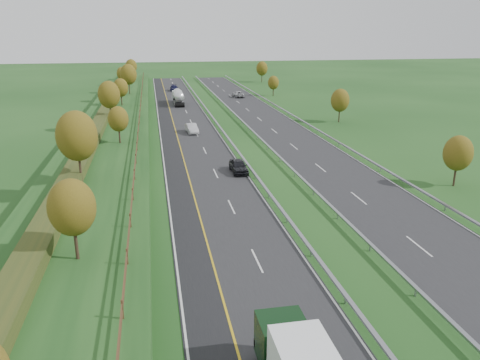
% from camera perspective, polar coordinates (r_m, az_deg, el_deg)
% --- Properties ---
extents(ground, '(400.00, 400.00, 0.00)m').
position_cam_1_polar(ground, '(79.63, -0.14, 5.20)').
color(ground, '#1A4117').
rests_on(ground, ground).
extents(near_carriageway, '(10.50, 200.00, 0.04)m').
position_cam_1_polar(near_carriageway, '(83.46, -6.21, 5.70)').
color(near_carriageway, '#242427').
rests_on(near_carriageway, ground).
extents(far_carriageway, '(10.50, 200.00, 0.04)m').
position_cam_1_polar(far_carriageway, '(86.28, 4.83, 6.14)').
color(far_carriageway, '#242427').
rests_on(far_carriageway, ground).
extents(hard_shoulder, '(3.00, 200.00, 0.04)m').
position_cam_1_polar(hard_shoulder, '(83.26, -8.79, 5.56)').
color(hard_shoulder, black).
rests_on(hard_shoulder, ground).
extents(lane_markings, '(26.75, 200.00, 0.01)m').
position_cam_1_polar(lane_markings, '(84.06, -1.83, 5.90)').
color(lane_markings, silver).
rests_on(lane_markings, near_carriageway).
extents(embankment_left, '(12.00, 200.00, 2.00)m').
position_cam_1_polar(embankment_left, '(83.30, -15.22, 5.84)').
color(embankment_left, '#1A4117').
rests_on(embankment_left, ground).
extents(hedge_left, '(2.20, 180.00, 1.10)m').
position_cam_1_polar(hedge_left, '(83.19, -16.69, 6.79)').
color(hedge_left, '#2D3D18').
rests_on(hedge_left, embankment_left).
extents(fence_left, '(0.12, 189.06, 1.20)m').
position_cam_1_polar(fence_left, '(82.32, -12.20, 7.15)').
color(fence_left, '#422B19').
rests_on(fence_left, embankment_left).
extents(median_barrier_near, '(0.32, 200.00, 0.71)m').
position_cam_1_polar(median_barrier_near, '(83.96, -2.32, 6.27)').
color(median_barrier_near, gray).
rests_on(median_barrier_near, ground).
extents(median_barrier_far, '(0.32, 200.00, 0.71)m').
position_cam_1_polar(median_barrier_far, '(84.83, 1.11, 6.40)').
color(median_barrier_far, gray).
rests_on(median_barrier_far, ground).
extents(outer_barrier_far, '(0.32, 200.00, 0.71)m').
position_cam_1_polar(outer_barrier_far, '(87.87, 8.52, 6.61)').
color(outer_barrier_far, gray).
rests_on(outer_barrier_far, ground).
extents(trees_left, '(6.64, 164.30, 7.66)m').
position_cam_1_polar(trees_left, '(79.05, -15.44, 9.16)').
color(trees_left, '#2D2116').
rests_on(trees_left, embankment_left).
extents(trees_far, '(8.45, 118.60, 7.12)m').
position_cam_1_polar(trees_far, '(117.06, 7.44, 11.23)').
color(trees_far, '#2D2116').
rests_on(trees_far, ground).
extents(road_tanker, '(2.40, 11.22, 3.46)m').
position_cam_1_polar(road_tanker, '(117.02, -7.55, 10.05)').
color(road_tanker, silver).
rests_on(road_tanker, near_carriageway).
extents(car_dark_near, '(2.03, 4.86, 1.64)m').
position_cam_1_polar(car_dark_near, '(59.64, -0.17, 1.71)').
color(car_dark_near, black).
rests_on(car_dark_near, near_carriageway).
extents(car_silver_mid, '(2.20, 5.04, 1.61)m').
position_cam_1_polar(car_silver_mid, '(83.49, -5.91, 6.29)').
color(car_silver_mid, '#B8B8BD').
rests_on(car_silver_mid, near_carriageway).
extents(car_small_far, '(2.42, 5.67, 1.63)m').
position_cam_1_polar(car_small_far, '(143.51, -8.05, 11.04)').
color(car_small_far, '#111338').
rests_on(car_small_far, near_carriageway).
extents(car_oncoming, '(2.64, 5.64, 1.56)m').
position_cam_1_polar(car_oncoming, '(128.82, -0.21, 10.43)').
color(car_oncoming, '#ABABB0').
rests_on(car_oncoming, far_carriageway).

